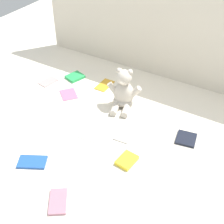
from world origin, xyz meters
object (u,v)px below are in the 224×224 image
object	(u,v)px
book_case_2	(69,94)
book_case_9	(127,160)
book_case_0	(58,201)
book_case_8	(125,133)
book_case_7	(91,135)
book_case_1	(32,162)
book_case_6	(75,77)
book_case_4	(105,85)
book_case_5	(186,139)
teddy_bear	(124,93)
book_case_3	(48,81)

from	to	relation	value
book_case_2	book_case_9	distance (m)	0.61
book_case_0	book_case_8	bearing A→B (deg)	51.62
book_case_7	book_case_1	bearing A→B (deg)	148.95
book_case_0	book_case_6	distance (m)	0.92
book_case_2	book_case_4	world-z (taller)	book_case_4
book_case_1	book_case_8	bearing A→B (deg)	-62.72
book_case_6	book_case_5	bearing A→B (deg)	-174.40
book_case_8	book_case_4	bearing A→B (deg)	130.14
teddy_bear	book_case_7	bearing A→B (deg)	-108.49
book_case_0	book_case_2	distance (m)	0.74
book_case_6	book_case_8	xyz separation A→B (m)	(0.52, -0.29, -0.00)
book_case_9	book_case_5	bearing A→B (deg)	62.55
book_case_2	book_case_9	size ratio (longest dim) A/B	1.18
teddy_bear	book_case_7	xyz separation A→B (m)	(-0.01, -0.30, -0.08)
book_case_0	book_case_9	bearing A→B (deg)	33.80
book_case_0	book_case_5	distance (m)	0.68
book_case_2	book_case_8	xyz separation A→B (m)	(0.44, -0.13, 0.00)
book_case_5	book_case_1	bearing A→B (deg)	32.41
teddy_bear	book_case_2	size ratio (longest dim) A/B	2.04
book_case_3	book_case_4	bearing A→B (deg)	34.29
book_case_6	book_case_8	world-z (taller)	book_case_6
teddy_bear	book_case_8	distance (m)	0.25
teddy_bear	book_case_1	xyz separation A→B (m)	(-0.14, -0.58, -0.08)
teddy_bear	book_case_9	xyz separation A→B (m)	(0.22, -0.36, -0.07)
book_case_0	book_case_2	size ratio (longest dim) A/B	1.07
book_case_0	book_case_1	size ratio (longest dim) A/B	0.95
book_case_0	book_case_7	size ratio (longest dim) A/B	0.86
book_case_0	book_case_3	xyz separation A→B (m)	(-0.60, 0.66, -0.00)
book_case_2	book_case_6	xyz separation A→B (m)	(-0.07, 0.17, 0.00)
book_case_5	book_case_3	bearing A→B (deg)	-13.56
book_case_3	book_case_7	xyz separation A→B (m)	(0.50, -0.27, -0.00)
book_case_5	book_case_0	bearing A→B (deg)	52.52
book_case_1	book_case_6	world-z (taller)	book_case_6
book_case_0	book_case_9	distance (m)	0.35
book_case_0	book_case_4	size ratio (longest dim) A/B	0.91
book_case_4	book_case_9	bearing A→B (deg)	-49.31
book_case_3	book_case_2	bearing A→B (deg)	-3.28
book_case_5	book_case_6	world-z (taller)	book_case_6
book_case_8	book_case_9	size ratio (longest dim) A/B	1.39
book_case_0	book_case_1	bearing A→B (deg)	121.15
book_case_2	book_case_3	world-z (taller)	book_case_3
teddy_bear	book_case_7	world-z (taller)	teddy_bear
book_case_6	book_case_4	bearing A→B (deg)	-155.25
teddy_bear	book_case_3	xyz separation A→B (m)	(-0.51, -0.03, -0.08)
book_case_3	book_case_1	bearing A→B (deg)	-46.46
book_case_7	book_case_9	world-z (taller)	book_case_9
book_case_3	book_case_6	world-z (taller)	book_case_6
book_case_4	book_case_5	bearing A→B (deg)	-18.94
book_case_4	book_case_2	bearing A→B (deg)	-124.79
book_case_2	book_case_5	world-z (taller)	book_case_5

